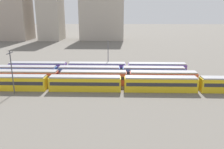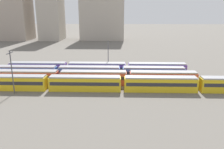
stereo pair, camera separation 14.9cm
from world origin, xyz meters
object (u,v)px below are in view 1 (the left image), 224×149
train_track_0 (199,84)px  catenary_pole_1 (108,55)px  train_track_2 (89,72)px  train_track_1 (94,77)px  train_track_3 (97,68)px  catenary_pole_0 (12,70)px

train_track_0 → catenary_pole_1: (-23.38, 18.61, 3.79)m
train_track_0 → train_track_2: bearing=160.0°
train_track_0 → catenary_pole_1: catenary_pole_1 is taller
train_track_1 → train_track_2: bearing=109.6°
train_track_3 → catenary_pole_1: size_ratio=5.43×
catenary_pole_0 → catenary_pole_1: size_ratio=1.03×
train_track_2 → train_track_1: bearing=-70.4°
catenary_pole_0 → catenary_pole_1: catenary_pole_0 is taller
train_track_3 → catenary_pole_0: bearing=-135.1°
train_track_2 → train_track_0: bearing=-20.0°
train_track_0 → catenary_pole_1: size_ratio=10.94×
train_track_3 → catenary_pole_1: catenary_pole_1 is taller
train_track_2 → train_track_3: size_ratio=1.00×
train_track_3 → catenary_pole_0: catenary_pole_0 is taller
catenary_pole_0 → train_track_2: bearing=38.5°
train_track_0 → train_track_3: 30.99m
train_track_0 → train_track_3: bearing=149.8°
train_track_0 → catenary_pole_0: bearing=-176.3°
train_track_2 → catenary_pole_0: size_ratio=5.26×
train_track_1 → catenary_pole_0: 20.66m
train_track_0 → train_track_1: size_ratio=2.02×
train_track_0 → catenary_pole_0: catenary_pole_0 is taller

